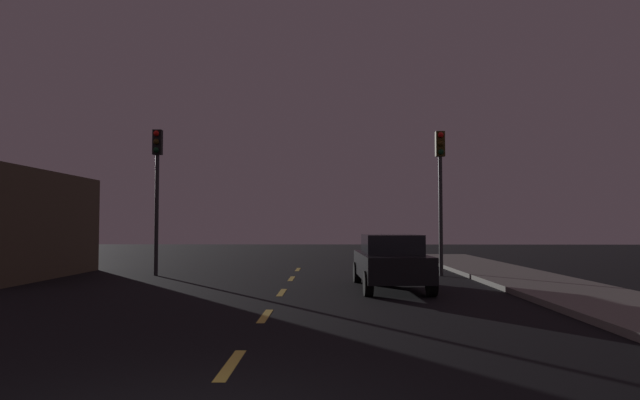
% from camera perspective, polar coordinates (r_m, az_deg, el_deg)
% --- Properties ---
extents(ground_plane, '(80.00, 80.00, 0.00)m').
position_cam_1_polar(ground_plane, '(11.75, -5.36, -11.42)').
color(ground_plane, black).
extents(sidewalk_curb_right, '(3.00, 40.00, 0.15)m').
position_cam_1_polar(sidewalk_curb_right, '(13.23, 29.53, -9.78)').
color(sidewalk_curb_right, gray).
rests_on(sidewalk_curb_right, ground_plane).
extents(lane_stripe_second, '(0.16, 1.60, 0.01)m').
position_cam_1_polar(lane_stripe_second, '(7.47, -9.22, -16.50)').
color(lane_stripe_second, '#EACC4C').
rests_on(lane_stripe_second, ground_plane).
extents(lane_stripe_third, '(0.16, 1.60, 0.01)m').
position_cam_1_polar(lane_stripe_third, '(11.16, -5.70, -11.87)').
color(lane_stripe_third, '#EACC4C').
rests_on(lane_stripe_third, ground_plane).
extents(lane_stripe_fourth, '(0.16, 1.60, 0.01)m').
position_cam_1_polar(lane_stripe_fourth, '(14.90, -3.99, -9.54)').
color(lane_stripe_fourth, '#EACC4C').
rests_on(lane_stripe_fourth, ground_plane).
extents(lane_stripe_fifth, '(0.16, 1.60, 0.01)m').
position_cam_1_polar(lane_stripe_fifth, '(18.67, -2.97, -8.14)').
color(lane_stripe_fifth, '#EACC4C').
rests_on(lane_stripe_fifth, ground_plane).
extents(lane_stripe_sixth, '(0.16, 1.60, 0.01)m').
position_cam_1_polar(lane_stripe_sixth, '(22.45, -2.31, -7.21)').
color(lane_stripe_sixth, '#EACC4C').
rests_on(lane_stripe_sixth, ground_plane).
extents(traffic_signal_left, '(0.32, 0.38, 5.24)m').
position_cam_1_polar(traffic_signal_left, '(20.63, -16.56, 2.64)').
color(traffic_signal_left, '#2D2D30').
rests_on(traffic_signal_left, ground_plane).
extents(traffic_signal_right, '(0.32, 0.38, 5.16)m').
position_cam_1_polar(traffic_signal_right, '(20.07, 12.38, 2.58)').
color(traffic_signal_right, '#2D2D30').
rests_on(traffic_signal_right, ground_plane).
extents(car_stopped_ahead, '(1.95, 4.53, 1.53)m').
position_cam_1_polar(car_stopped_ahead, '(15.75, 7.34, -6.32)').
color(car_stopped_ahead, black).
rests_on(car_stopped_ahead, ground_plane).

